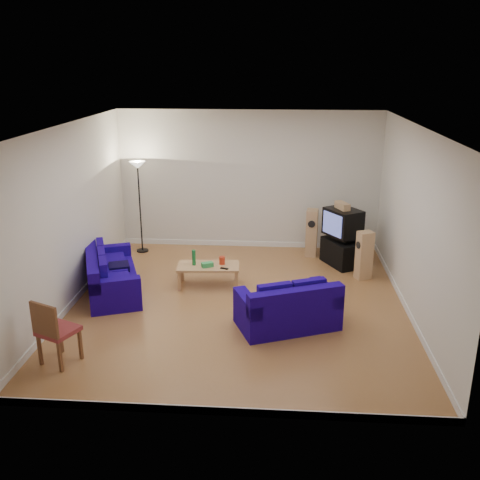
# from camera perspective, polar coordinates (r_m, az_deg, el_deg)

# --- Properties ---
(room) EXTENTS (6.01, 6.51, 3.21)m
(room) POSITION_cam_1_polar(r_m,az_deg,el_deg) (9.27, -0.18, 1.82)
(room) COLOR brown
(room) RESTS_ON ground
(sofa_three_seat) EXTENTS (1.56, 2.25, 0.80)m
(sofa_three_seat) POSITION_cam_1_polar(r_m,az_deg,el_deg) (10.52, -13.77, -3.88)
(sofa_three_seat) COLOR #11005E
(sofa_three_seat) RESTS_ON ground
(sofa_loveseat) EXTENTS (1.83, 1.43, 0.80)m
(sofa_loveseat) POSITION_cam_1_polar(r_m,az_deg,el_deg) (8.92, 5.20, -7.49)
(sofa_loveseat) COLOR #11005E
(sofa_loveseat) RESTS_ON ground
(coffee_table) EXTENTS (1.23, 0.67, 0.43)m
(coffee_table) POSITION_cam_1_polar(r_m,az_deg,el_deg) (10.47, -3.39, -2.97)
(coffee_table) COLOR tan
(coffee_table) RESTS_ON ground
(bottle) EXTENTS (0.08, 0.08, 0.31)m
(bottle) POSITION_cam_1_polar(r_m,az_deg,el_deg) (10.43, -4.94, -1.87)
(bottle) COLOR #197233
(bottle) RESTS_ON coffee_table
(tissue_box) EXTENTS (0.25, 0.21, 0.09)m
(tissue_box) POSITION_cam_1_polar(r_m,az_deg,el_deg) (10.35, -3.50, -2.65)
(tissue_box) COLOR green
(tissue_box) RESTS_ON coffee_table
(red_canister) EXTENTS (0.15, 0.15, 0.16)m
(red_canister) POSITION_cam_1_polar(r_m,az_deg,el_deg) (10.46, -1.93, -2.19)
(red_canister) COLOR red
(red_canister) RESTS_ON coffee_table
(remote) EXTENTS (0.16, 0.10, 0.02)m
(remote) POSITION_cam_1_polar(r_m,az_deg,el_deg) (10.24, -1.69, -3.05)
(remote) COLOR black
(remote) RESTS_ON coffee_table
(tv_stand) EXTENTS (0.86, 1.03, 0.55)m
(tv_stand) POSITION_cam_1_polar(r_m,az_deg,el_deg) (11.77, 10.70, -1.33)
(tv_stand) COLOR black
(tv_stand) RESTS_ON ground
(av_receiver) EXTENTS (0.57, 0.58, 0.10)m
(av_receiver) POSITION_cam_1_polar(r_m,az_deg,el_deg) (11.69, 10.98, 0.21)
(av_receiver) COLOR black
(av_receiver) RESTS_ON tv_stand
(television) EXTENTS (0.87, 0.93, 0.58)m
(television) POSITION_cam_1_polar(r_m,az_deg,el_deg) (11.61, 10.90, 1.85)
(television) COLOR black
(television) RESTS_ON av_receiver
(centre_speaker) EXTENTS (0.31, 0.44, 0.14)m
(centre_speaker) POSITION_cam_1_polar(r_m,az_deg,el_deg) (11.52, 10.87, 3.61)
(centre_speaker) COLOR tan
(centre_speaker) RESTS_ON television
(speaker_left) EXTENTS (0.29, 0.36, 1.08)m
(speaker_left) POSITION_cam_1_polar(r_m,az_deg,el_deg) (12.14, 7.64, 0.77)
(speaker_left) COLOR tan
(speaker_left) RESTS_ON ground
(speaker_right) EXTENTS (0.36, 0.32, 0.99)m
(speaker_right) POSITION_cam_1_polar(r_m,az_deg,el_deg) (11.05, 13.11, -1.60)
(speaker_right) COLOR tan
(speaker_right) RESTS_ON ground
(floor_lamp) EXTENTS (0.36, 0.36, 2.11)m
(floor_lamp) POSITION_cam_1_polar(r_m,az_deg,el_deg) (12.22, -10.81, 6.55)
(floor_lamp) COLOR black
(floor_lamp) RESTS_ON ground
(dining_chair) EXTENTS (0.64, 0.64, 1.02)m
(dining_chair) POSITION_cam_1_polar(r_m,az_deg,el_deg) (8.19, -19.25, -8.97)
(dining_chair) COLOR brown
(dining_chair) RESTS_ON ground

